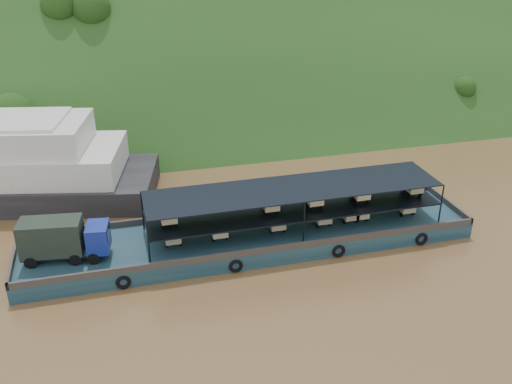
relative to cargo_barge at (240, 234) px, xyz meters
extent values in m
plane|color=brown|center=(4.01, -0.20, -1.07)|extent=(160.00, 160.00, 0.00)
cube|color=#183312|center=(4.01, 35.80, -1.07)|extent=(140.00, 39.60, 39.60)
cube|color=#122A3F|center=(0.81, 0.05, -0.47)|extent=(35.00, 7.00, 1.20)
cube|color=#592D19|center=(0.81, 3.45, 0.38)|extent=(35.00, 0.20, 0.50)
cube|color=#592D19|center=(0.81, -3.35, 0.38)|extent=(35.00, 0.20, 0.50)
cube|color=#592D19|center=(18.21, 0.05, 0.38)|extent=(0.20, 7.00, 0.50)
cube|color=#592D19|center=(-16.59, 0.05, 0.38)|extent=(0.20, 7.00, 0.50)
torus|color=black|center=(-9.19, -3.50, -0.52)|extent=(1.06, 0.26, 1.06)
torus|color=black|center=(-1.19, -3.50, -0.52)|extent=(1.06, 0.26, 1.06)
torus|color=black|center=(6.81, -3.50, -0.52)|extent=(1.06, 0.26, 1.06)
torus|color=black|center=(13.81, -3.50, -0.52)|extent=(1.06, 0.26, 1.06)
cylinder|color=black|center=(-15.28, -0.98, 0.57)|extent=(0.92, 0.43, 0.89)
cylinder|color=black|center=(-15.02, 0.87, 0.57)|extent=(0.92, 0.43, 0.89)
cylinder|color=black|center=(-12.28, -1.39, 0.57)|extent=(0.92, 0.43, 0.89)
cylinder|color=black|center=(-12.03, 0.46, 0.57)|extent=(0.92, 0.43, 0.89)
cylinder|color=black|center=(-11.05, -1.56, 0.57)|extent=(0.92, 0.43, 0.89)
cylinder|color=black|center=(-10.80, 0.29, 0.57)|extent=(0.92, 0.43, 0.89)
cube|color=black|center=(-12.86, -0.37, 0.70)|extent=(6.25, 2.76, 0.18)
cube|color=navy|center=(-10.57, -0.68, 1.73)|extent=(1.79, 2.32, 1.96)
cube|color=black|center=(-9.82, -0.78, 2.08)|extent=(0.29, 1.77, 0.80)
cube|color=black|center=(-13.74, -0.25, 1.99)|extent=(4.52, 2.69, 2.49)
cube|color=black|center=(4.31, 0.05, 1.79)|extent=(23.00, 5.00, 0.12)
cube|color=black|center=(4.31, 0.05, 3.43)|extent=(23.00, 5.00, 0.08)
cylinder|color=black|center=(-7.19, -2.45, 1.78)|extent=(0.12, 0.12, 3.30)
cylinder|color=black|center=(-7.19, 2.55, 1.78)|extent=(0.12, 0.12, 3.30)
cylinder|color=black|center=(4.31, -2.45, 1.78)|extent=(0.12, 0.12, 3.30)
cylinder|color=black|center=(4.31, 2.55, 1.78)|extent=(0.12, 0.12, 3.30)
cylinder|color=black|center=(15.81, -2.45, 1.78)|extent=(0.12, 0.12, 3.30)
cylinder|color=black|center=(15.81, 2.55, 1.78)|extent=(0.12, 0.12, 3.30)
cylinder|color=black|center=(-5.29, 1.10, 0.39)|extent=(0.12, 0.52, 0.52)
cylinder|color=black|center=(-5.79, -0.70, 0.39)|extent=(0.14, 0.52, 0.52)
cylinder|color=black|center=(-4.79, -0.70, 0.39)|extent=(0.14, 0.52, 0.52)
cube|color=tan|center=(-5.29, -0.35, 0.73)|extent=(1.15, 1.50, 0.44)
cube|color=red|center=(-5.29, 0.80, 0.91)|extent=(0.55, 0.80, 0.80)
cube|color=red|center=(-5.29, 0.60, 1.41)|extent=(0.50, 0.10, 0.10)
cylinder|color=black|center=(-1.76, 1.10, 0.39)|extent=(0.12, 0.52, 0.52)
cylinder|color=black|center=(-2.26, -0.70, 0.39)|extent=(0.14, 0.52, 0.52)
cylinder|color=black|center=(-1.26, -0.70, 0.39)|extent=(0.14, 0.52, 0.52)
cube|color=beige|center=(-1.76, -0.35, 0.73)|extent=(1.15, 1.50, 0.44)
cube|color=red|center=(-1.76, 0.80, 0.91)|extent=(0.55, 0.80, 0.80)
cube|color=red|center=(-1.76, 0.60, 1.41)|extent=(0.50, 0.10, 0.10)
cylinder|color=black|center=(2.81, 1.10, 0.39)|extent=(0.12, 0.52, 0.52)
cylinder|color=black|center=(2.31, -0.70, 0.39)|extent=(0.14, 0.52, 0.52)
cylinder|color=black|center=(3.31, -0.70, 0.39)|extent=(0.14, 0.52, 0.52)
cube|color=beige|center=(2.81, -0.35, 0.73)|extent=(1.15, 1.50, 0.44)
cube|color=red|center=(2.81, 0.80, 0.91)|extent=(0.55, 0.80, 0.80)
cube|color=red|center=(2.81, 0.60, 1.41)|extent=(0.50, 0.10, 0.10)
cylinder|color=black|center=(6.61, 1.10, 0.39)|extent=(0.12, 0.52, 0.52)
cylinder|color=black|center=(6.11, -0.70, 0.39)|extent=(0.14, 0.52, 0.52)
cylinder|color=black|center=(7.11, -0.70, 0.39)|extent=(0.14, 0.52, 0.52)
cube|color=#CCB690|center=(6.61, -0.35, 0.73)|extent=(1.15, 1.50, 0.44)
cube|color=red|center=(6.61, 0.80, 0.91)|extent=(0.55, 0.80, 0.80)
cube|color=red|center=(6.61, 0.60, 1.41)|extent=(0.50, 0.10, 0.10)
cylinder|color=black|center=(9.81, 1.10, 0.39)|extent=(0.12, 0.52, 0.52)
cylinder|color=black|center=(9.31, -0.70, 0.39)|extent=(0.14, 0.52, 0.52)
cylinder|color=black|center=(10.31, -0.70, 0.39)|extent=(0.14, 0.52, 0.52)
cube|color=beige|center=(9.81, -0.35, 0.73)|extent=(1.15, 1.50, 0.44)
cube|color=red|center=(9.81, 0.80, 0.91)|extent=(0.55, 0.80, 0.80)
cube|color=red|center=(9.81, 0.60, 1.41)|extent=(0.50, 0.10, 0.10)
cylinder|color=black|center=(13.95, 1.10, 0.39)|extent=(0.12, 0.52, 0.52)
cylinder|color=black|center=(13.45, -0.70, 0.39)|extent=(0.14, 0.52, 0.52)
cylinder|color=black|center=(14.45, -0.70, 0.39)|extent=(0.14, 0.52, 0.52)
cube|color=beige|center=(13.95, -0.35, 0.73)|extent=(1.15, 1.50, 0.44)
cube|color=red|center=(13.95, 0.80, 0.91)|extent=(0.55, 0.80, 0.80)
cube|color=red|center=(13.95, 0.60, 1.41)|extent=(0.50, 0.10, 0.10)
cylinder|color=black|center=(8.93, 1.10, 0.39)|extent=(0.12, 0.52, 0.52)
cylinder|color=black|center=(8.43, -0.70, 0.39)|extent=(0.14, 0.52, 0.52)
cylinder|color=black|center=(9.43, -0.70, 0.39)|extent=(0.14, 0.52, 0.52)
cube|color=#CCB690|center=(8.93, -0.35, 0.73)|extent=(1.15, 1.50, 0.44)
cube|color=red|center=(8.93, 0.80, 0.91)|extent=(0.55, 0.80, 0.80)
cube|color=red|center=(8.93, 0.60, 1.41)|extent=(0.50, 0.10, 0.10)
cylinder|color=black|center=(-5.48, 1.10, 2.11)|extent=(0.12, 0.52, 0.52)
cylinder|color=black|center=(-5.98, -0.70, 2.11)|extent=(0.14, 0.52, 0.52)
cylinder|color=black|center=(-4.98, -0.70, 2.11)|extent=(0.14, 0.52, 0.52)
cube|color=#C4B78B|center=(-5.48, -0.35, 2.45)|extent=(1.15, 1.50, 0.44)
cube|color=beige|center=(-5.48, 0.80, 2.63)|extent=(0.55, 0.80, 0.80)
cube|color=beige|center=(-5.48, 0.60, 3.13)|extent=(0.50, 0.10, 0.10)
cylinder|color=black|center=(2.28, 1.10, 2.11)|extent=(0.12, 0.52, 0.52)
cylinder|color=black|center=(1.78, -0.70, 2.11)|extent=(0.14, 0.52, 0.52)
cylinder|color=black|center=(2.78, -0.70, 2.11)|extent=(0.14, 0.52, 0.52)
cube|color=#C0AF88|center=(2.28, -0.35, 2.45)|extent=(1.15, 1.50, 0.44)
cube|color=red|center=(2.28, 0.80, 2.63)|extent=(0.55, 0.80, 0.80)
cube|color=red|center=(2.28, 0.60, 3.13)|extent=(0.50, 0.10, 0.10)
cylinder|color=black|center=(5.83, 1.10, 2.11)|extent=(0.12, 0.52, 0.52)
cylinder|color=black|center=(5.33, -0.70, 2.11)|extent=(0.14, 0.52, 0.52)
cylinder|color=black|center=(6.33, -0.70, 2.11)|extent=(0.14, 0.52, 0.52)
cube|color=beige|center=(5.83, -0.35, 2.45)|extent=(1.15, 1.50, 0.44)
cube|color=beige|center=(5.83, 0.80, 2.63)|extent=(0.55, 0.80, 0.80)
cube|color=beige|center=(5.83, 0.60, 3.13)|extent=(0.50, 0.10, 0.10)
cylinder|color=black|center=(9.75, 1.10, 2.11)|extent=(0.12, 0.52, 0.52)
cylinder|color=black|center=(9.25, -0.70, 2.11)|extent=(0.14, 0.52, 0.52)
cylinder|color=black|center=(10.25, -0.70, 2.11)|extent=(0.14, 0.52, 0.52)
cube|color=beige|center=(9.75, -0.35, 2.45)|extent=(1.15, 1.50, 0.44)
cube|color=red|center=(9.75, 0.80, 2.63)|extent=(0.55, 0.80, 0.80)
cube|color=red|center=(9.75, 0.60, 3.13)|extent=(0.50, 0.10, 0.10)
cylinder|color=black|center=(14.41, 1.10, 2.11)|extent=(0.12, 0.52, 0.52)
cylinder|color=black|center=(13.91, -0.70, 2.11)|extent=(0.14, 0.52, 0.52)
cylinder|color=black|center=(14.91, -0.70, 2.11)|extent=(0.14, 0.52, 0.52)
cube|color=#C0B587|center=(14.41, -0.35, 2.45)|extent=(1.15, 1.50, 0.44)
cube|color=#C9B88E|center=(14.41, 0.80, 2.63)|extent=(0.55, 0.80, 0.80)
cube|color=#C9B88E|center=(14.41, 0.60, 3.13)|extent=(0.50, 0.10, 0.10)
camera|label=1|loc=(-8.79, -37.60, 22.15)|focal=40.00mm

